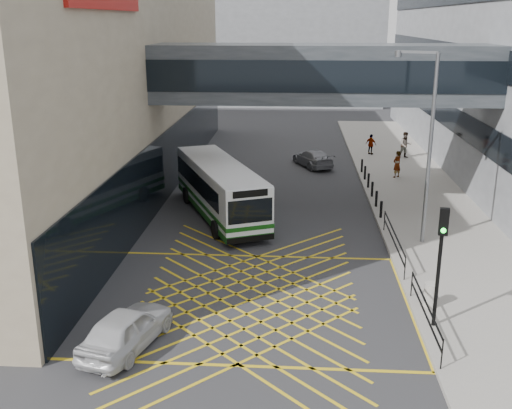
% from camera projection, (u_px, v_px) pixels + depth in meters
% --- Properties ---
extents(ground, '(120.00, 120.00, 0.00)m').
position_uv_depth(ground, '(249.00, 301.00, 22.75)').
color(ground, '#333335').
extents(building_far, '(28.00, 16.00, 18.00)m').
position_uv_depth(building_far, '(270.00, 30.00, 77.43)').
color(building_far, gray).
rests_on(building_far, ground).
extents(skybridge, '(20.00, 4.10, 3.00)m').
position_uv_depth(skybridge, '(322.00, 73.00, 31.79)').
color(skybridge, '#383D42').
rests_on(skybridge, ground).
extents(pavement, '(6.00, 54.00, 0.16)m').
position_uv_depth(pavement, '(415.00, 194.00, 36.45)').
color(pavement, '#9A958C').
rests_on(pavement, ground).
extents(box_junction, '(12.00, 9.00, 0.01)m').
position_uv_depth(box_junction, '(249.00, 301.00, 22.75)').
color(box_junction, gold).
rests_on(box_junction, ground).
extents(bus, '(6.23, 10.44, 2.90)m').
position_uv_depth(bus, '(219.00, 188.00, 32.25)').
color(bus, silver).
rests_on(bus, ground).
extents(car_white, '(2.92, 4.70, 1.39)m').
position_uv_depth(car_white, '(126.00, 328.00, 19.31)').
color(car_white, silver).
rests_on(car_white, ground).
extents(car_dark, '(3.46, 4.87, 1.42)m').
position_uv_depth(car_dark, '(223.00, 183.00, 36.38)').
color(car_dark, black).
rests_on(car_dark, ground).
extents(car_silver, '(3.34, 4.55, 1.30)m').
position_uv_depth(car_silver, '(313.00, 158.00, 43.42)').
color(car_silver, gray).
rests_on(car_silver, ground).
extents(traffic_light, '(0.32, 0.51, 4.29)m').
position_uv_depth(traffic_light, '(441.00, 251.00, 19.67)').
color(traffic_light, black).
rests_on(traffic_light, pavement).
extents(street_lamp, '(1.91, 1.02, 8.76)m').
position_uv_depth(street_lamp, '(426.00, 137.00, 27.01)').
color(street_lamp, slate).
rests_on(street_lamp, pavement).
extents(litter_bin, '(0.51, 0.51, 0.89)m').
position_uv_depth(litter_bin, '(431.00, 295.00, 21.86)').
color(litter_bin, '#ADA89E').
rests_on(litter_bin, pavement).
extents(kerb_railings, '(0.05, 12.54, 1.00)m').
position_uv_depth(kerb_railings, '(406.00, 265.00, 23.79)').
color(kerb_railings, black).
rests_on(kerb_railings, pavement).
extents(bollards, '(0.14, 10.14, 0.90)m').
position_uv_depth(bollards, '(370.00, 185.00, 36.47)').
color(bollards, black).
rests_on(bollards, pavement).
extents(pedestrian_a, '(0.87, 0.84, 1.78)m').
position_uv_depth(pedestrian_a, '(397.00, 164.00, 39.72)').
color(pedestrian_a, gray).
rests_on(pedestrian_a, pavement).
extents(pedestrian_b, '(1.07, 0.77, 1.97)m').
position_uv_depth(pedestrian_b, '(406.00, 145.00, 45.35)').
color(pedestrian_b, gray).
rests_on(pedestrian_b, pavement).
extents(pedestrian_c, '(1.01, 0.93, 1.58)m').
position_uv_depth(pedestrian_c, '(371.00, 144.00, 46.56)').
color(pedestrian_c, gray).
rests_on(pedestrian_c, pavement).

